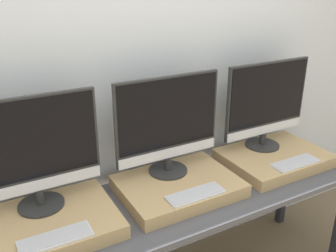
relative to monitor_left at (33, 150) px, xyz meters
name	(u,v)px	position (x,y,z in m)	size (l,w,h in m)	color
wall_back	(149,71)	(0.69, 0.23, 0.23)	(8.00, 0.04, 2.60)	silver
workbench	(182,205)	(0.69, -0.15, -0.43)	(2.23, 0.62, 0.70)	#47474C
wooden_riser_left	(48,225)	(0.00, -0.11, -0.33)	(0.62, 0.47, 0.07)	tan
monitor_left	(33,150)	(0.00, 0.00, 0.00)	(0.60, 0.22, 0.55)	#282828
keyboard_left	(56,238)	(0.00, -0.28, -0.29)	(0.30, 0.11, 0.01)	silver
wooden_riser_center	(178,186)	(0.69, -0.11, -0.33)	(0.62, 0.47, 0.07)	tan
monitor_center	(168,123)	(0.69, 0.00, 0.00)	(0.60, 0.22, 0.55)	#282828
keyboard_center	(195,194)	(0.69, -0.28, -0.29)	(0.30, 0.11, 0.01)	silver
wooden_riser_right	(274,158)	(1.39, -0.11, -0.33)	(0.62, 0.47, 0.07)	tan
monitor_right	(267,103)	(1.39, 0.00, 0.00)	(0.60, 0.22, 0.55)	#282828
keyboard_right	(296,163)	(1.39, -0.28, -0.29)	(0.30, 0.11, 0.01)	silver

